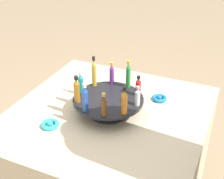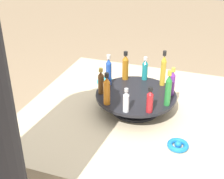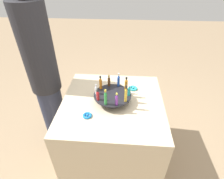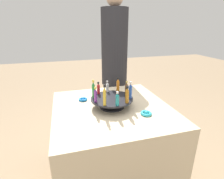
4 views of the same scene
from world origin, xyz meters
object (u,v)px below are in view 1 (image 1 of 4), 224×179
object	(u,v)px
bottle_red	(138,87)
bottle_purple	(112,74)
bottle_blue	(85,99)
display_stand	(108,103)
bottle_brown	(104,106)
ribbon_bow_teal	(50,124)
bottle_gold	(94,72)
ribbon_bow_blue	(159,98)
bottle_amber	(77,90)
bottle_teal	(81,83)
bottle_clear	(137,97)
bottle_green	(128,75)
bottle_orange	(124,102)

from	to	relation	value
bottle_red	bottle_purple	distance (m)	0.17
bottle_blue	display_stand	bearing A→B (deg)	71.34
bottle_brown	ribbon_bow_teal	xyz separation A→B (m)	(-0.23, -0.07, -0.12)
display_stand	bottle_blue	world-z (taller)	bottle_blue
bottle_gold	bottle_blue	xyz separation A→B (m)	(0.07, -0.22, -0.01)
bottle_red	bottle_blue	bearing A→B (deg)	-126.66
ribbon_bow_blue	bottle_purple	bearing A→B (deg)	-163.09
ribbon_bow_blue	bottle_amber	bearing A→B (deg)	-136.67
bottle_teal	ribbon_bow_blue	distance (m)	0.40
bottle_brown	bottle_amber	bearing A→B (deg)	161.34
bottle_gold	bottle_teal	distance (m)	0.09
ribbon_bow_blue	bottle_brown	bearing A→B (deg)	-113.33
bottle_clear	bottle_green	world-z (taller)	bottle_green
bottle_brown	bottle_green	world-z (taller)	bottle_green
display_stand	bottle_orange	xyz separation A→B (m)	(0.11, -0.08, 0.09)
bottle_purple	bottle_gold	bearing A→B (deg)	-144.66
bottle_blue	ribbon_bow_blue	size ratio (longest dim) A/B	1.79
bottle_gold	bottle_brown	size ratio (longest dim) A/B	1.40
bottle_clear	ribbon_bow_blue	bearing A→B (deg)	77.07
bottle_amber	bottle_blue	world-z (taller)	bottle_blue
ribbon_bow_blue	bottle_teal	bearing A→B (deg)	-148.35
display_stand	bottle_gold	world-z (taller)	bottle_gold
bottle_blue	bottle_green	world-z (taller)	bottle_green
bottle_amber	bottle_red	bearing A→B (deg)	35.34
bottle_brown	bottle_green	size ratio (longest dim) A/B	0.77
bottle_purple	bottle_red	bearing A→B (deg)	-18.66
bottle_gold	bottle_clear	world-z (taller)	bottle_gold
bottle_blue	bottle_purple	size ratio (longest dim) A/B	1.15
bottle_gold	bottle_red	bearing A→B (deg)	-0.66
bottle_blue	bottle_brown	world-z (taller)	bottle_blue
bottle_teal	display_stand	bearing A→B (deg)	-0.66
bottle_orange	bottle_green	xyz separation A→B (m)	(-0.07, 0.22, 0.01)
bottle_teal	bottle_orange	world-z (taller)	bottle_orange
bottle_teal	bottle_purple	distance (m)	0.17
bottle_green	bottle_purple	bearing A→B (deg)	179.34
bottle_amber	bottle_red	xyz separation A→B (m)	(0.23, 0.16, -0.01)
bottle_brown	bottle_orange	xyz separation A→B (m)	(0.07, 0.05, 0.01)
bottle_brown	bottle_clear	bearing A→B (deg)	53.34
bottle_blue	bottle_green	distance (m)	0.28
bottle_blue	bottle_teal	bearing A→B (deg)	125.34
bottle_red	bottle_purple	size ratio (longest dim) A/B	0.86
bottle_red	bottle_clear	bearing A→B (deg)	-72.66
bottle_gold	bottle_brown	xyz separation A→B (m)	(0.16, -0.22, -0.02)
bottle_brown	bottle_red	distance (m)	0.23
bottle_blue	ribbon_bow_teal	world-z (taller)	bottle_blue
bottle_gold	bottle_orange	bearing A→B (deg)	-36.66
bottle_orange	bottle_clear	size ratio (longest dim) A/B	1.36
bottle_amber	bottle_clear	size ratio (longest dim) A/B	1.36
bottle_brown	ribbon_bow_teal	bearing A→B (deg)	-163.09
bottle_gold	ribbon_bow_teal	size ratio (longest dim) A/B	1.88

